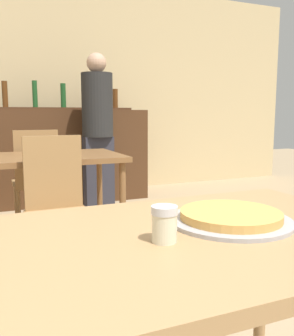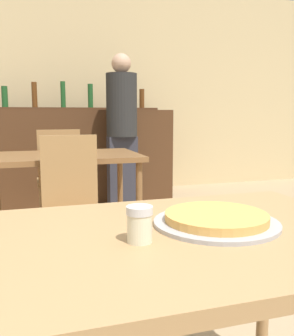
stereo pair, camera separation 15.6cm
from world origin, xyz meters
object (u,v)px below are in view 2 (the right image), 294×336
at_px(chair_far_side_back, 59,173).
at_px(pizza_tray, 216,219).
at_px(cheese_shaker, 140,224).
at_px(chair_far_side_front, 71,197).
at_px(person_standing, 122,126).

height_order(chair_far_side_back, pizza_tray, chair_far_side_back).
xyz_separation_m(pizza_tray, cheese_shaker, (-0.26, -0.07, 0.03)).
bearing_deg(pizza_tray, chair_far_side_front, 100.12).
bearing_deg(cheese_shaker, chair_far_side_front, 90.43).
bearing_deg(cheese_shaker, pizza_tray, 16.20).
distance_m(pizza_tray, cheese_shaker, 0.27).
height_order(cheese_shaker, person_standing, person_standing).
height_order(chair_far_side_front, person_standing, person_standing).
relative_size(pizza_tray, cheese_shaker, 3.94).
height_order(chair_far_side_front, pizza_tray, chair_far_side_front).
xyz_separation_m(cheese_shaker, person_standing, (0.72, 3.19, 0.14)).
bearing_deg(chair_far_side_front, cheese_shaker, -89.57).
bearing_deg(person_standing, pizza_tray, -98.50).
height_order(pizza_tray, cheese_shaker, cheese_shaker).
relative_size(chair_far_side_back, person_standing, 0.54).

